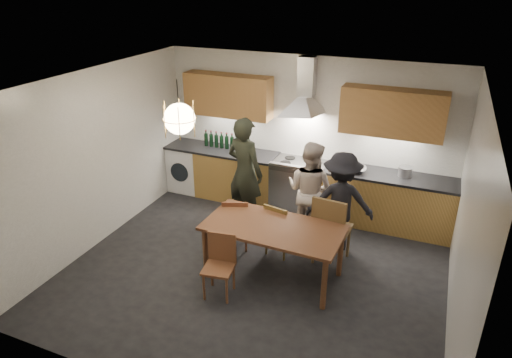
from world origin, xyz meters
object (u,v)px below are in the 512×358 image
at_px(dining_table, 273,232).
at_px(mixing_bowl, 356,169).
at_px(wine_bottles, 227,141).
at_px(person_left, 245,172).
at_px(chair_front, 220,260).
at_px(person_mid, 310,190).
at_px(person_right, 341,202).
at_px(chair_back_left, 236,221).
at_px(stock_pot, 405,172).

bearing_deg(dining_table, mixing_bowl, 72.12).
bearing_deg(wine_bottles, person_left, -49.20).
distance_m(chair_front, person_mid, 1.92).
relative_size(person_mid, person_right, 1.02).
bearing_deg(person_left, chair_back_left, 119.80).
distance_m(dining_table, person_right, 1.24).
distance_m(person_right, stock_pot, 1.25).
xyz_separation_m(person_left, person_mid, (1.06, 0.02, -0.13)).
height_order(chair_back_left, person_right, person_right).
height_order(person_mid, mixing_bowl, person_mid).
height_order(chair_front, wine_bottles, wine_bottles).
distance_m(chair_front, person_left, 1.88).
height_order(chair_back_left, wine_bottles, wine_bottles).
height_order(mixing_bowl, wine_bottles, wine_bottles).
xyz_separation_m(person_mid, mixing_bowl, (0.56, 0.68, 0.17)).
bearing_deg(dining_table, stock_pot, 56.82).
relative_size(person_mid, stock_pot, 7.50).
bearing_deg(dining_table, chair_back_left, 153.56).
relative_size(dining_table, wine_bottles, 2.05).
height_order(chair_front, person_right, person_right).
xyz_separation_m(chair_back_left, person_mid, (0.86, 0.82, 0.30)).
bearing_deg(chair_front, person_left, 95.45).
relative_size(chair_back_left, mixing_bowl, 2.59).
xyz_separation_m(dining_table, mixing_bowl, (0.69, 1.89, 0.26)).
xyz_separation_m(chair_back_left, chair_front, (0.23, -0.97, -0.01)).
height_order(person_right, wine_bottles, person_right).
distance_m(chair_front, wine_bottles, 2.92).
relative_size(chair_front, wine_bottles, 0.91).
xyz_separation_m(chair_front, person_mid, (0.63, 1.79, 0.30)).
bearing_deg(person_left, chair_front, 119.42).
distance_m(person_left, stock_pot, 2.49).
xyz_separation_m(chair_back_left, mixing_bowl, (1.42, 1.50, 0.46)).
xyz_separation_m(dining_table, person_right, (0.65, 1.05, 0.08)).
distance_m(dining_table, stock_pot, 2.48).
bearing_deg(stock_pot, chair_front, -126.62).
xyz_separation_m(person_mid, stock_pot, (1.29, 0.79, 0.20)).
distance_m(chair_back_left, person_left, 0.93).
bearing_deg(mixing_bowl, person_mid, -129.50).
bearing_deg(wine_bottles, chair_back_left, -60.55).
distance_m(dining_table, chair_back_left, 0.86).
bearing_deg(wine_bottles, chair_front, -66.08).
bearing_deg(chair_back_left, chair_front, 83.70).
relative_size(chair_front, person_left, 0.46).
bearing_deg(wine_bottles, person_right, -23.17).
relative_size(dining_table, stock_pot, 8.96).
relative_size(person_mid, mixing_bowl, 4.83).
distance_m(dining_table, person_mid, 1.23).
distance_m(person_right, mixing_bowl, 0.86).
bearing_deg(dining_table, person_mid, 85.99).
relative_size(chair_back_left, person_right, 0.55).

